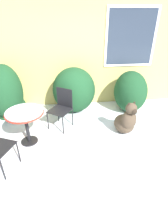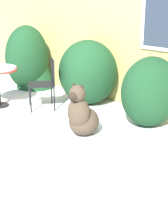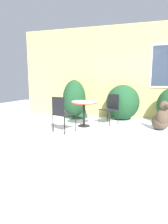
{
  "view_description": "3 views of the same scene",
  "coord_description": "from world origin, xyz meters",
  "views": [
    {
      "loc": [
        -0.36,
        -2.6,
        2.34
      ],
      "look_at": [
        0.0,
        0.6,
        0.55
      ],
      "focal_mm": 28.0,
      "sensor_mm": 36.0,
      "label": 1
    },
    {
      "loc": [
        4.23,
        -2.78,
        1.99
      ],
      "look_at": [
        0.9,
        0.58,
        0.35
      ],
      "focal_mm": 55.0,
      "sensor_mm": 36.0,
      "label": 2
    },
    {
      "loc": [
        0.06,
        -4.38,
        1.21
      ],
      "look_at": [
        -1.18,
        0.44,
        0.42
      ],
      "focal_mm": 28.0,
      "sensor_mm": 36.0,
      "label": 3
    }
  ],
  "objects": [
    {
      "name": "ground_plane",
      "position": [
        0.0,
        0.0,
        0.0
      ],
      "size": [
        16.0,
        16.0,
        0.0
      ],
      "primitive_type": "plane",
      "color": "silver"
    },
    {
      "name": "house_wall",
      "position": [
        0.08,
        2.2,
        1.65
      ],
      "size": [
        8.0,
        0.1,
        3.27
      ],
      "color": "tan",
      "rests_on": "ground_plane"
    },
    {
      "name": "dog",
      "position": [
        0.92,
        0.52,
        0.3
      ],
      "size": [
        0.54,
        0.71,
        0.82
      ],
      "rotation": [
        0.0,
        0.0,
        0.25
      ],
      "color": "#4C3D2D",
      "rests_on": "ground_plane"
    },
    {
      "name": "patio_chair_near_table",
      "position": [
        -0.47,
        0.98,
        0.51
      ],
      "size": [
        0.62,
        0.62,
        0.91
      ],
      "rotation": [
        0.0,
        0.0,
        -0.59
      ],
      "color": "black",
      "rests_on": "ground_plane"
    },
    {
      "name": "shrub_left",
      "position": [
        -1.83,
        1.59,
        0.68
      ],
      "size": [
        0.81,
        0.98,
        1.37
      ],
      "color": "#194223",
      "rests_on": "ground_plane"
    },
    {
      "name": "patio_table",
      "position": [
        -1.18,
        0.44,
        0.62
      ],
      "size": [
        0.74,
        0.74,
        0.73
      ],
      "color": "black",
      "rests_on": "ground_plane"
    },
    {
      "name": "shrub_middle",
      "position": [
        -0.14,
        1.73,
        0.6
      ],
      "size": [
        1.12,
        1.07,
        1.2
      ],
      "color": "#194223",
      "rests_on": "ground_plane"
    },
    {
      "name": "patio_chair_far_side",
      "position": [
        -1.55,
        -0.32,
        0.51
      ],
      "size": [
        0.59,
        0.59,
        0.91
      ],
      "rotation": [
        0.0,
        0.0,
        2.74
      ],
      "color": "black",
      "rests_on": "ground_plane"
    },
    {
      "name": "evergreen_bush",
      "position": [
        -1.82,
        1.79,
        0.66
      ],
      "size": [
        0.87,
        0.87,
        1.32
      ],
      "color": "#194223",
      "rests_on": "ground_plane"
    }
  ]
}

